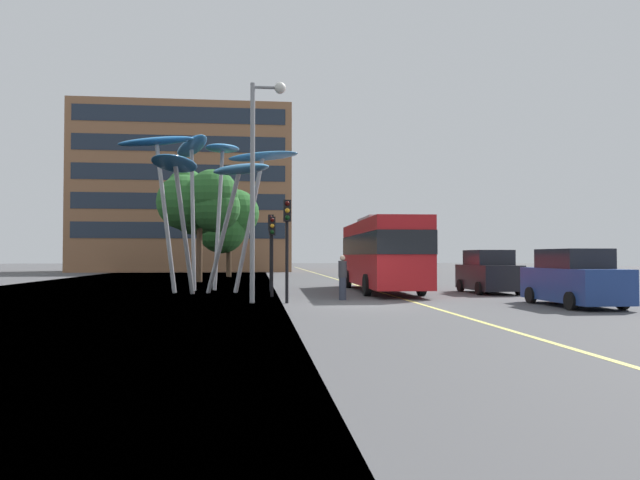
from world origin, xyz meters
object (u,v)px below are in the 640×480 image
traffic_light_kerb_far (272,239)px  car_parked_near (573,279)px  traffic_light_kerb_near (287,229)px  street_lamp (259,164)px  pedestrian (343,277)px  red_bus (381,251)px  traffic_light_island_mid (271,236)px  car_parked_mid (488,273)px  leaf_sculpture (208,165)px

traffic_light_kerb_far → car_parked_near: bearing=-29.4°
traffic_light_kerb_near → street_lamp: 2.71m
street_lamp → pedestrian: size_ratio=4.69×
car_parked_near → pedestrian: size_ratio=2.51×
red_bus → traffic_light_island_mid: bearing=170.9°
traffic_light_kerb_near → car_parked_mid: (9.74, 4.91, -1.81)m
red_bus → traffic_light_kerb_far: size_ratio=3.27×
leaf_sculpture → pedestrian: 9.44m
traffic_light_island_mid → car_parked_mid: size_ratio=0.97×
car_parked_mid → traffic_light_kerb_near: bearing=-153.3°
traffic_light_kerb_near → pedestrian: traffic_light_kerb_near is taller
street_lamp → car_parked_mid: bearing=22.5°
traffic_light_kerb_near → traffic_light_island_mid: (-0.43, 7.49, -0.01)m
traffic_light_island_mid → traffic_light_kerb_near: bearing=-86.7°
leaf_sculpture → car_parked_near: size_ratio=2.05×
car_parked_near → street_lamp: (-10.89, 2.75, 4.28)m
red_bus → leaf_sculpture: size_ratio=1.23×
pedestrian → traffic_light_island_mid: bearing=114.1°
traffic_light_kerb_near → car_parked_mid: bearing=26.7°
traffic_light_kerb_near → car_parked_mid: size_ratio=0.98×
traffic_light_kerb_near → traffic_light_kerb_far: traffic_light_kerb_near is taller
traffic_light_island_mid → car_parked_mid: 10.65m
red_bus → leaf_sculpture: 9.42m
car_parked_mid → street_lamp: size_ratio=0.47×
leaf_sculpture → red_bus: bearing=-0.8°
red_bus → pedestrian: (-2.69, -5.20, -1.10)m
traffic_light_kerb_near → pedestrian: 3.28m
traffic_light_kerb_near → traffic_light_island_mid: bearing=93.3°
street_lamp → traffic_light_kerb_near: bearing=-23.7°
pedestrian → car_parked_near: bearing=-26.2°
street_lamp → pedestrian: 5.54m
leaf_sculpture → car_parked_mid: bearing=-7.9°
traffic_light_island_mid → street_lamp: size_ratio=0.45×
street_lamp → red_bus: bearing=45.8°
traffic_light_island_mid → car_parked_near: (10.29, -9.79, -1.81)m
street_lamp → traffic_light_island_mid: bearing=85.2°
red_bus → traffic_light_kerb_far: (-5.44, -3.11, 0.50)m
traffic_light_island_mid → car_parked_mid: bearing=-14.3°
traffic_light_kerb_near → pedestrian: (2.29, 1.43, -1.87)m
red_bus → leaf_sculpture: leaf_sculpture is taller
red_bus → traffic_light_kerb_near: size_ratio=2.94×
red_bus → car_parked_mid: bearing=-19.9°
leaf_sculpture → traffic_light_kerb_far: bearing=-46.9°
traffic_light_kerb_far → car_parked_mid: traffic_light_kerb_far is taller
traffic_light_kerb_far → street_lamp: (-0.56, -3.07, 2.74)m
traffic_light_kerb_far → pedestrian: 3.81m
leaf_sculpture → traffic_light_island_mid: size_ratio=2.41×
traffic_light_island_mid → traffic_light_kerb_far: bearing=-90.5°
traffic_light_kerb_near → traffic_light_kerb_far: size_ratio=1.11×
red_bus → traffic_light_island_mid: 5.53m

